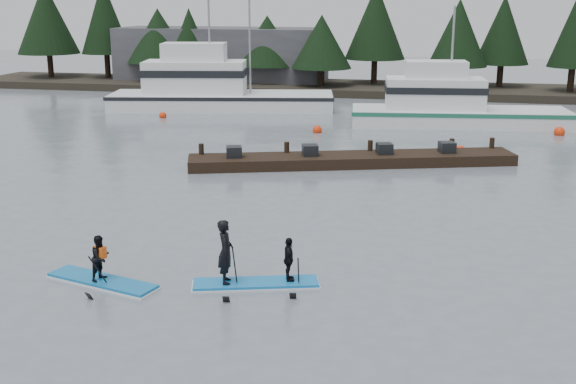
% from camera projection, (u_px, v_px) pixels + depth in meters
% --- Properties ---
extents(ground, '(160.00, 160.00, 0.00)m').
position_uv_depth(ground, '(242.00, 288.00, 19.43)').
color(ground, slate).
rests_on(ground, ground).
extents(far_shore, '(70.00, 8.00, 0.60)m').
position_uv_depth(far_shore, '(379.00, 89.00, 59.00)').
color(far_shore, '#2D281E').
rests_on(far_shore, ground).
extents(treeline, '(60.00, 4.00, 8.00)m').
position_uv_depth(treeline, '(379.00, 93.00, 59.08)').
color(treeline, black).
rests_on(treeline, ground).
extents(waterfront_building, '(18.00, 6.00, 5.00)m').
position_uv_depth(waterfront_building, '(222.00, 57.00, 63.12)').
color(waterfront_building, '#4C4C51').
rests_on(waterfront_building, ground).
extents(fishing_boat_large, '(15.84, 6.96, 8.91)m').
position_uv_depth(fishing_boat_large, '(215.00, 100.00, 50.21)').
color(fishing_boat_large, white).
rests_on(fishing_boat_large, ground).
extents(fishing_boat_medium, '(13.29, 5.19, 7.92)m').
position_uv_depth(fishing_boat_medium, '(453.00, 116.00, 43.93)').
color(fishing_boat_medium, white).
rests_on(fishing_boat_medium, ground).
extents(floating_dock, '(15.07, 6.59, 0.51)m').
position_uv_depth(floating_dock, '(352.00, 160.00, 33.57)').
color(floating_dock, black).
rests_on(floating_dock, ground).
extents(buoy_c, '(0.61, 0.61, 0.61)m').
position_uv_depth(buoy_c, '(559.00, 135.00, 40.95)').
color(buoy_c, red).
rests_on(buoy_c, ground).
extents(buoy_d, '(0.58, 0.58, 0.58)m').
position_uv_depth(buoy_d, '(460.00, 154.00, 35.93)').
color(buoy_d, red).
rests_on(buoy_d, ground).
extents(buoy_b, '(0.54, 0.54, 0.54)m').
position_uv_depth(buoy_b, '(317.00, 133.00, 41.70)').
color(buoy_b, red).
rests_on(buoy_b, ground).
extents(buoy_a, '(0.48, 0.48, 0.48)m').
position_uv_depth(buoy_a, '(163.00, 118.00, 46.86)').
color(buoy_a, red).
rests_on(buoy_a, ground).
extents(paddleboard_solo, '(3.39, 1.67, 1.83)m').
position_uv_depth(paddleboard_solo, '(101.00, 268.00, 19.65)').
color(paddleboard_solo, '#1169A8').
rests_on(paddleboard_solo, ground).
extents(paddleboard_duo, '(3.48, 1.72, 2.36)m').
position_uv_depth(paddleboard_duo, '(250.00, 263.00, 19.43)').
color(paddleboard_duo, '#1472BE').
rests_on(paddleboard_duo, ground).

